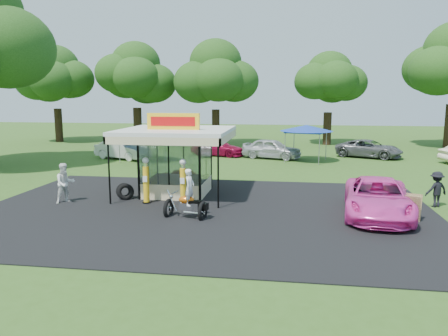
% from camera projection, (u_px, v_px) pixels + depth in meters
% --- Properties ---
extents(ground, '(120.00, 120.00, 0.00)m').
position_uv_depth(ground, '(195.00, 224.00, 17.30)').
color(ground, '#32551A').
rests_on(ground, ground).
extents(asphalt_apron, '(20.00, 14.00, 0.04)m').
position_uv_depth(asphalt_apron, '(204.00, 210.00, 19.25)').
color(asphalt_apron, black).
rests_on(asphalt_apron, ground).
extents(gas_station_kiosk, '(5.40, 5.40, 4.18)m').
position_uv_depth(gas_station_kiosk, '(177.00, 160.00, 22.17)').
color(gas_station_kiosk, white).
rests_on(gas_station_kiosk, ground).
extents(gas_pump_left, '(0.41, 0.41, 2.20)m').
position_uv_depth(gas_pump_left, '(146.00, 182.00, 20.37)').
color(gas_pump_left, black).
rests_on(gas_pump_left, ground).
extents(gas_pump_right, '(0.41, 0.41, 2.19)m').
position_uv_depth(gas_pump_right, '(183.00, 184.00, 19.95)').
color(gas_pump_right, black).
rests_on(gas_pump_right, ground).
extents(motorcycle, '(1.89, 1.12, 2.17)m').
position_uv_depth(motorcycle, '(188.00, 199.00, 17.94)').
color(motorcycle, black).
rests_on(motorcycle, ground).
extents(spare_tires, '(1.03, 0.92, 0.83)m').
position_uv_depth(spare_tires, '(125.00, 192.00, 21.27)').
color(spare_tires, black).
rests_on(spare_tires, ground).
extents(a_frame_sign, '(0.67, 0.76, 1.10)m').
position_uv_depth(a_frame_sign, '(413.00, 208.00, 17.53)').
color(a_frame_sign, '#593819').
rests_on(a_frame_sign, ground).
extents(kiosk_car, '(2.82, 1.13, 0.96)m').
position_uv_depth(kiosk_car, '(187.00, 177.00, 24.53)').
color(kiosk_car, yellow).
rests_on(kiosk_car, ground).
extents(pink_sedan, '(3.29, 5.95, 1.58)m').
position_uv_depth(pink_sedan, '(378.00, 198.00, 18.28)').
color(pink_sedan, '#FF45BC').
rests_on(pink_sedan, ground).
extents(spectator_west, '(1.16, 1.17, 1.91)m').
position_uv_depth(spectator_west, '(65.00, 183.00, 20.51)').
color(spectator_west, white).
rests_on(spectator_west, ground).
extents(spectator_east_a, '(1.21, 0.97, 1.64)m').
position_uv_depth(spectator_east_a, '(436.00, 189.00, 19.82)').
color(spectator_east_a, black).
rests_on(spectator_east_a, ground).
extents(bg_car_a, '(4.91, 3.13, 1.53)m').
position_uv_depth(bg_car_a, '(122.00, 150.00, 34.76)').
color(bg_car_a, silver).
rests_on(bg_car_a, ground).
extents(bg_car_b, '(4.98, 3.14, 1.34)m').
position_uv_depth(bg_car_b, '(218.00, 148.00, 36.78)').
color(bg_car_b, maroon).
rests_on(bg_car_b, ground).
extents(bg_car_c, '(5.08, 3.27, 1.61)m').
position_uv_depth(bg_car_c, '(272.00, 149.00, 35.03)').
color(bg_car_c, '#AEAFB3').
rests_on(bg_car_c, ground).
extents(bg_car_d, '(5.75, 4.37, 1.45)m').
position_uv_depth(bg_car_d, '(369.00, 149.00, 35.66)').
color(bg_car_d, '#565658').
rests_on(bg_car_d, ground).
extents(tent_west, '(3.89, 3.89, 2.72)m').
position_uv_depth(tent_west, '(142.00, 130.00, 33.23)').
color(tent_west, gray).
rests_on(tent_west, ground).
extents(tent_east, '(4.01, 4.01, 2.81)m').
position_uv_depth(tent_east, '(306.00, 128.00, 33.29)').
color(tent_east, gray).
rests_on(tent_east, ground).
extents(oak_far_a, '(8.53, 8.53, 10.11)m').
position_uv_depth(oak_far_a, '(56.00, 82.00, 46.86)').
color(oak_far_a, black).
rests_on(oak_far_a, ground).
extents(oak_far_b, '(8.67, 8.67, 10.34)m').
position_uv_depth(oak_far_b, '(136.00, 80.00, 45.76)').
color(oak_far_b, black).
rests_on(oak_far_b, ground).
extents(oak_far_c, '(8.72, 8.72, 10.28)m').
position_uv_depth(oak_far_c, '(216.00, 80.00, 43.14)').
color(oak_far_c, black).
rests_on(oak_far_c, ground).
extents(oak_far_d, '(7.73, 7.73, 9.21)m').
position_uv_depth(oak_far_d, '(329.00, 87.00, 44.11)').
color(oak_far_d, black).
rests_on(oak_far_d, ground).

